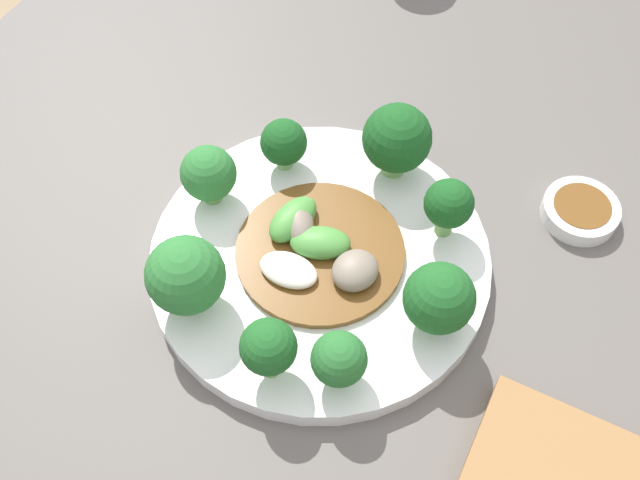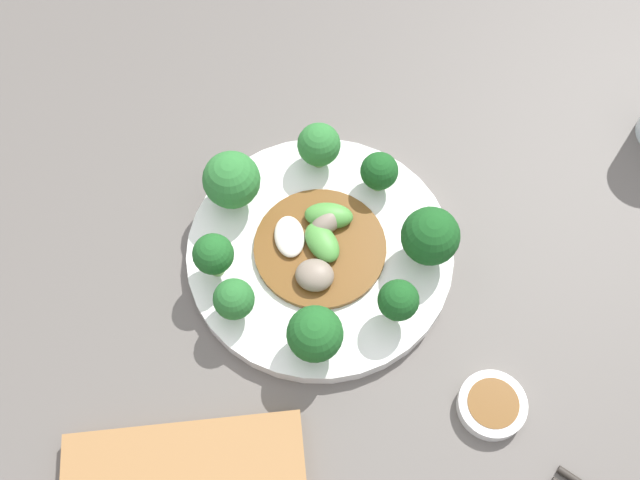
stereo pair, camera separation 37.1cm
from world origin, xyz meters
name	(u,v)px [view 2 (the right image)]	position (x,y,z in m)	size (l,w,h in m)	color
ground_plane	(336,429)	(0.00, 0.00, 0.00)	(8.00, 8.00, 0.00)	#9E8460
table	(341,372)	(0.00, 0.00, 0.36)	(0.92, 0.88, 0.73)	#5B5651
plate	(320,253)	(-0.02, -0.03, 0.73)	(0.28, 0.28, 0.02)	white
broccoli_southwest	(232,180)	(-0.08, -0.11, 0.78)	(0.06, 0.06, 0.07)	#7AAD5B
broccoli_northeast	(398,301)	(0.06, 0.04, 0.78)	(0.04, 0.04, 0.06)	#70A356
broccoli_south	(213,258)	(0.00, -0.14, 0.78)	(0.04, 0.04, 0.06)	#7AAD5B
broccoli_southeast	(234,299)	(0.05, -0.12, 0.77)	(0.04, 0.04, 0.05)	#70A356
broccoli_northwest	(379,171)	(-0.09, 0.04, 0.77)	(0.04, 0.04, 0.05)	#89B76B
broccoli_west	(319,145)	(-0.12, -0.02, 0.78)	(0.05, 0.05, 0.06)	#70A356
broccoli_north	(430,233)	(0.00, 0.08, 0.78)	(0.06, 0.06, 0.07)	#7AAD5B
broccoli_east	(315,334)	(0.09, -0.04, 0.78)	(0.05, 0.05, 0.06)	#7AAD5B
stirfry_center	(319,242)	(-0.02, -0.03, 0.75)	(0.14, 0.14, 0.02)	brown
sauce_dish	(492,405)	(0.16, 0.12, 0.73)	(0.07, 0.07, 0.02)	white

